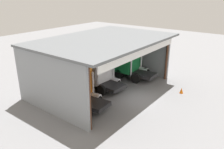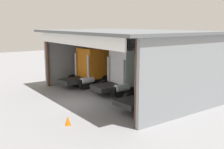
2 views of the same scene
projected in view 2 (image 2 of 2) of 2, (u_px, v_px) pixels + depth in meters
name	position (u px, v px, depth m)	size (l,w,h in m)	color
ground_plane	(80.00, 102.00, 19.99)	(80.00, 80.00, 0.00)	slate
workshop_shed	(132.00, 50.00, 22.18)	(13.74, 9.46, 5.27)	gray
truck_orange_yard_outside	(92.00, 66.00, 25.17)	(2.72, 4.88, 3.56)	orange
truck_white_center_bay	(125.00, 70.00, 22.33)	(2.82, 4.36, 3.71)	white
truck_green_center_left_bay	(157.00, 83.00, 18.35)	(2.80, 4.71, 3.56)	#197F3D
oil_drum	(161.00, 87.00, 22.74)	(0.58, 0.58, 0.86)	#194CB2
tool_cart	(134.00, 79.00, 25.80)	(0.90, 0.60, 1.00)	black
traffic_cone	(68.00, 121.00, 15.35)	(0.36, 0.36, 0.56)	orange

